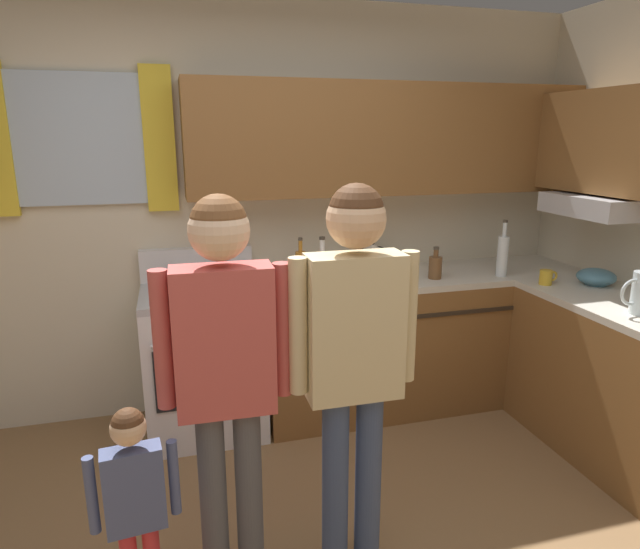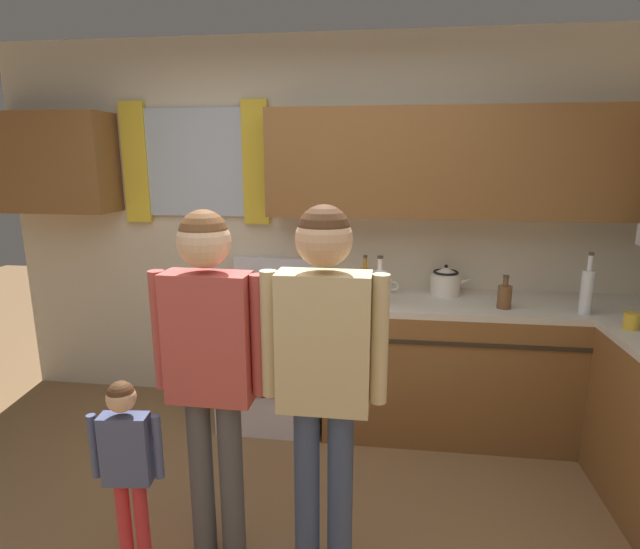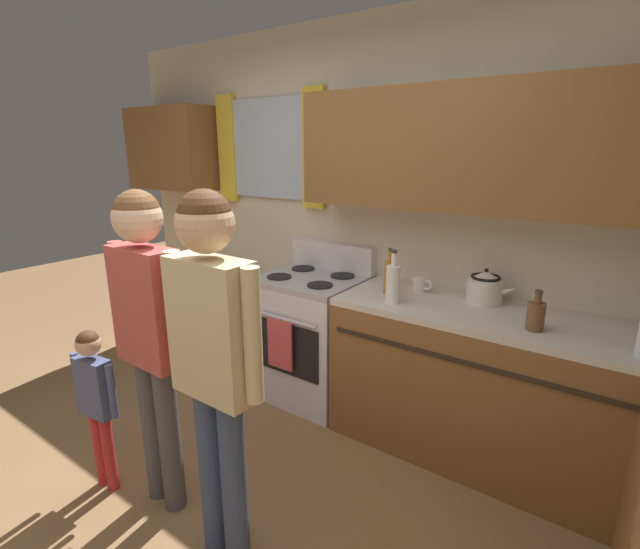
{
  "view_description": "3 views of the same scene",
  "coord_description": "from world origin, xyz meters",
  "px_view_note": "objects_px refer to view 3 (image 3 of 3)",
  "views": [
    {
      "loc": [
        -0.39,
        -1.63,
        1.79
      ],
      "look_at": [
        0.31,
        0.9,
        1.11
      ],
      "focal_mm": 30.53,
      "sensor_mm": 36.0,
      "label": 1
    },
    {
      "loc": [
        0.48,
        -1.63,
        1.79
      ],
      "look_at": [
        0.16,
        0.78,
        1.22
      ],
      "focal_mm": 27.97,
      "sensor_mm": 36.0,
      "label": 2
    },
    {
      "loc": [
        1.54,
        -0.89,
        1.76
      ],
      "look_at": [
        0.47,
        0.63,
        1.24
      ],
      "focal_mm": 25.29,
      "sensor_mm": 36.0,
      "label": 3
    }
  ],
  "objects_px": {
    "stove_oven": "(312,334)",
    "bottle_oil_amber": "(389,276)",
    "mug_ceramic_white": "(420,284)",
    "adult_holding_child": "(149,319)",
    "bottle_squat_brown": "(536,315)",
    "bottle_milk_white": "(393,283)",
    "adult_in_plaid": "(213,343)",
    "small_child": "(95,392)",
    "stovetop_kettle": "(485,287)"
  },
  "relations": [
    {
      "from": "mug_ceramic_white",
      "to": "adult_holding_child",
      "type": "xyz_separation_m",
      "value": [
        -0.73,
        -1.42,
        0.06
      ]
    },
    {
      "from": "mug_ceramic_white",
      "to": "small_child",
      "type": "distance_m",
      "value": 1.92
    },
    {
      "from": "mug_ceramic_white",
      "to": "adult_holding_child",
      "type": "distance_m",
      "value": 1.6
    },
    {
      "from": "bottle_oil_amber",
      "to": "small_child",
      "type": "height_order",
      "value": "bottle_oil_amber"
    },
    {
      "from": "bottle_oil_amber",
      "to": "mug_ceramic_white",
      "type": "distance_m",
      "value": 0.21
    },
    {
      "from": "bottle_oil_amber",
      "to": "adult_in_plaid",
      "type": "relative_size",
      "value": 0.18
    },
    {
      "from": "bottle_oil_amber",
      "to": "bottle_milk_white",
      "type": "relative_size",
      "value": 0.91
    },
    {
      "from": "bottle_milk_white",
      "to": "mug_ceramic_white",
      "type": "relative_size",
      "value": 2.49
    },
    {
      "from": "bottle_milk_white",
      "to": "stove_oven",
      "type": "bearing_deg",
      "value": 166.54
    },
    {
      "from": "bottle_squat_brown",
      "to": "mug_ceramic_white",
      "type": "relative_size",
      "value": 1.63
    },
    {
      "from": "stove_oven",
      "to": "adult_in_plaid",
      "type": "distance_m",
      "value": 1.54
    },
    {
      "from": "bottle_squat_brown",
      "to": "bottle_milk_white",
      "type": "bearing_deg",
      "value": -177.45
    },
    {
      "from": "stovetop_kettle",
      "to": "bottle_oil_amber",
      "type": "bearing_deg",
      "value": -163.36
    },
    {
      "from": "bottle_milk_white",
      "to": "adult_holding_child",
      "type": "xyz_separation_m",
      "value": [
        -0.69,
        -1.13,
        -0.01
      ]
    },
    {
      "from": "stove_oven",
      "to": "adult_holding_child",
      "type": "xyz_separation_m",
      "value": [
        0.02,
        -1.3,
        0.54
      ]
    },
    {
      "from": "adult_in_plaid",
      "to": "mug_ceramic_white",
      "type": "bearing_deg",
      "value": 80.38
    },
    {
      "from": "bottle_squat_brown",
      "to": "stovetop_kettle",
      "type": "distance_m",
      "value": 0.42
    },
    {
      "from": "stove_oven",
      "to": "small_child",
      "type": "relative_size",
      "value": 1.22
    },
    {
      "from": "stove_oven",
      "to": "stovetop_kettle",
      "type": "relative_size",
      "value": 4.02
    },
    {
      "from": "bottle_squat_brown",
      "to": "small_child",
      "type": "relative_size",
      "value": 0.23
    },
    {
      "from": "stovetop_kettle",
      "to": "small_child",
      "type": "height_order",
      "value": "stovetop_kettle"
    },
    {
      "from": "stove_oven",
      "to": "bottle_oil_amber",
      "type": "bearing_deg",
      "value": -2.17
    },
    {
      "from": "stovetop_kettle",
      "to": "small_child",
      "type": "xyz_separation_m",
      "value": [
        -1.47,
        -1.56,
        -0.43
      ]
    },
    {
      "from": "stove_oven",
      "to": "stovetop_kettle",
      "type": "bearing_deg",
      "value": 6.8
    },
    {
      "from": "mug_ceramic_white",
      "to": "adult_in_plaid",
      "type": "relative_size",
      "value": 0.08
    },
    {
      "from": "stove_oven",
      "to": "bottle_milk_white",
      "type": "relative_size",
      "value": 3.51
    },
    {
      "from": "bottle_squat_brown",
      "to": "bottle_milk_white",
      "type": "distance_m",
      "value": 0.76
    },
    {
      "from": "stove_oven",
      "to": "bottle_oil_amber",
      "type": "distance_m",
      "value": 0.82
    },
    {
      "from": "bottle_oil_amber",
      "to": "adult_holding_child",
      "type": "height_order",
      "value": "adult_holding_child"
    },
    {
      "from": "bottle_oil_amber",
      "to": "stovetop_kettle",
      "type": "xyz_separation_m",
      "value": [
        0.53,
        0.16,
        -0.01
      ]
    },
    {
      "from": "mug_ceramic_white",
      "to": "small_child",
      "type": "relative_size",
      "value": 0.14
    },
    {
      "from": "stovetop_kettle",
      "to": "bottle_milk_white",
      "type": "bearing_deg",
      "value": -144.99
    },
    {
      "from": "bottle_milk_white",
      "to": "stovetop_kettle",
      "type": "xyz_separation_m",
      "value": [
        0.44,
        0.3,
        -0.02
      ]
    },
    {
      "from": "bottle_oil_amber",
      "to": "adult_in_plaid",
      "type": "bearing_deg",
      "value": -94.54
    },
    {
      "from": "bottle_squat_brown",
      "to": "small_child",
      "type": "xyz_separation_m",
      "value": [
        -1.79,
        -1.29,
        -0.41
      ]
    },
    {
      "from": "small_child",
      "to": "bottle_squat_brown",
      "type": "bearing_deg",
      "value": 35.77
    },
    {
      "from": "stove_oven",
      "to": "adult_holding_child",
      "type": "bearing_deg",
      "value": -89.16
    },
    {
      "from": "bottle_oil_amber",
      "to": "bottle_milk_white",
      "type": "height_order",
      "value": "bottle_milk_white"
    },
    {
      "from": "bottle_squat_brown",
      "to": "small_child",
      "type": "bearing_deg",
      "value": -144.23
    },
    {
      "from": "bottle_squat_brown",
      "to": "small_child",
      "type": "height_order",
      "value": "bottle_squat_brown"
    },
    {
      "from": "stove_oven",
      "to": "adult_holding_child",
      "type": "distance_m",
      "value": 1.41
    },
    {
      "from": "mug_ceramic_white",
      "to": "stovetop_kettle",
      "type": "distance_m",
      "value": 0.39
    },
    {
      "from": "stove_oven",
      "to": "adult_in_plaid",
      "type": "bearing_deg",
      "value": -69.37
    },
    {
      "from": "bottle_oil_amber",
      "to": "small_child",
      "type": "xyz_separation_m",
      "value": [
        -0.93,
        -1.4,
        -0.44
      ]
    },
    {
      "from": "adult_holding_child",
      "to": "stovetop_kettle",
      "type": "bearing_deg",
      "value": 51.97
    },
    {
      "from": "bottle_squat_brown",
      "to": "stovetop_kettle",
      "type": "height_order",
      "value": "stovetop_kettle"
    },
    {
      "from": "bottle_squat_brown",
      "to": "adult_in_plaid",
      "type": "relative_size",
      "value": 0.13
    },
    {
      "from": "bottle_milk_white",
      "to": "mug_ceramic_white",
      "type": "height_order",
      "value": "bottle_milk_white"
    },
    {
      "from": "adult_holding_child",
      "to": "stove_oven",
      "type": "bearing_deg",
      "value": 90.84
    },
    {
      "from": "bottle_squat_brown",
      "to": "bottle_milk_white",
      "type": "xyz_separation_m",
      "value": [
        -0.76,
        -0.03,
        0.04
      ]
    }
  ]
}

